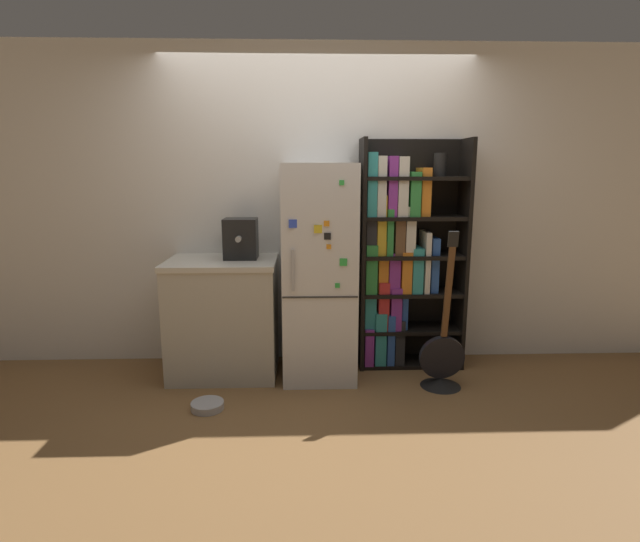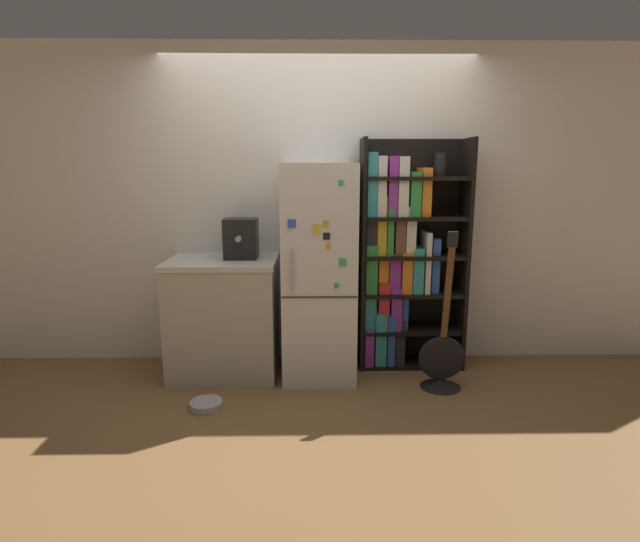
{
  "view_description": "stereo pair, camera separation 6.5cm",
  "coord_description": "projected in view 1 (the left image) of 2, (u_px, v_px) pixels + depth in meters",
  "views": [
    {
      "loc": [
        -0.12,
        -3.69,
        1.61
      ],
      "look_at": [
        0.01,
        0.15,
        0.83
      ],
      "focal_mm": 28.0,
      "sensor_mm": 36.0,
      "label": 1
    },
    {
      "loc": [
        -0.05,
        -3.69,
        1.61
      ],
      "look_at": [
        0.01,
        0.15,
        0.83
      ],
      "focal_mm": 28.0,
      "sensor_mm": 36.0,
      "label": 2
    }
  ],
  "objects": [
    {
      "name": "ground_plane",
      "position": [
        319.0,
        377.0,
        3.94
      ],
      "size": [
        16.0,
        16.0,
        0.0
      ],
      "primitive_type": "plane",
      "color": "olive"
    },
    {
      "name": "wall_back",
      "position": [
        317.0,
        208.0,
        4.14
      ],
      "size": [
        8.0,
        0.05,
        2.6
      ],
      "color": "white",
      "rests_on": "ground_plane"
    },
    {
      "name": "refrigerator",
      "position": [
        319.0,
        272.0,
        3.88
      ],
      "size": [
        0.56,
        0.7,
        1.66
      ],
      "color": "silver",
      "rests_on": "ground_plane"
    },
    {
      "name": "bookshelf",
      "position": [
        399.0,
        259.0,
        4.08
      ],
      "size": [
        0.85,
        0.34,
        1.85
      ],
      "color": "black",
      "rests_on": "ground_plane"
    },
    {
      "name": "kitchen_counter",
      "position": [
        224.0,
        317.0,
        3.96
      ],
      "size": [
        0.85,
        0.65,
        0.93
      ],
      "color": "#BCB7A8",
      "rests_on": "ground_plane"
    },
    {
      "name": "espresso_machine",
      "position": [
        241.0,
        239.0,
        3.89
      ],
      "size": [
        0.26,
        0.29,
        0.31
      ],
      "color": "black",
      "rests_on": "kitchen_counter"
    },
    {
      "name": "guitar",
      "position": [
        442.0,
        365.0,
        3.74
      ],
      "size": [
        0.34,
        0.31,
        1.2
      ],
      "color": "black",
      "rests_on": "ground_plane"
    },
    {
      "name": "pet_bowl",
      "position": [
        207.0,
        405.0,
        3.41
      ],
      "size": [
        0.23,
        0.23,
        0.05
      ],
      "color": "#B7B7BC",
      "rests_on": "ground_plane"
    }
  ]
}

